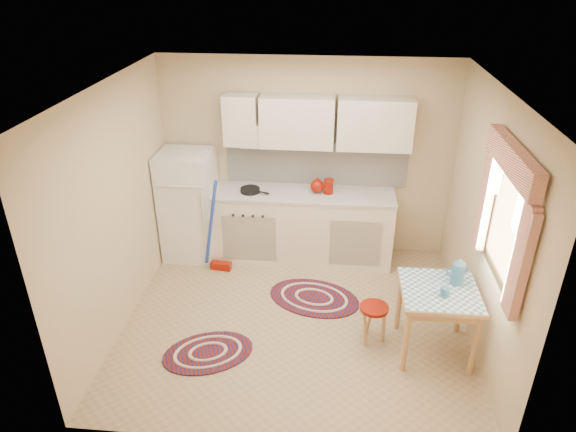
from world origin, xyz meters
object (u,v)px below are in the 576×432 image
Objects in this scene: base_cabinets at (302,227)px; table at (435,321)px; fridge at (189,205)px; stool at (373,323)px.

base_cabinets is 3.12× the size of table.
fridge reaches higher than table.
stool is (-0.58, 0.09, -0.15)m from table.
fridge is 2.76m from stool.
fridge reaches higher than stool.
table is (2.84, -1.59, -0.34)m from fridge.
fridge is 3.27m from table.
base_cabinets is 2.17m from table.
base_cabinets is 1.78m from stool.
table is (1.41, -1.64, -0.08)m from base_cabinets.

